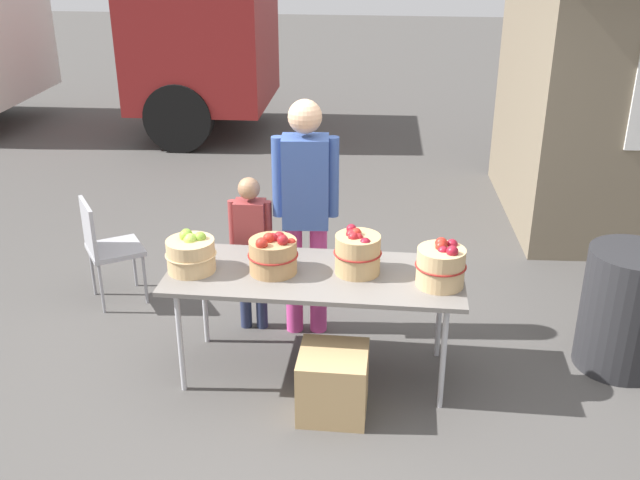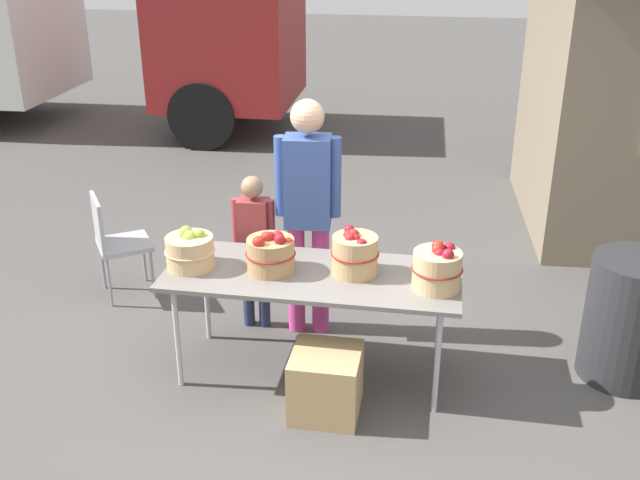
{
  "view_description": "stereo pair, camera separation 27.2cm",
  "coord_description": "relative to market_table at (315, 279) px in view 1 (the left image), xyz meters",
  "views": [
    {
      "loc": [
        0.5,
        -4.18,
        2.84
      ],
      "look_at": [
        0.0,
        0.3,
        0.85
      ],
      "focal_mm": 41.07,
      "sensor_mm": 36.0,
      "label": 1
    },
    {
      "loc": [
        0.77,
        -4.14,
        2.84
      ],
      "look_at": [
        0.0,
        0.3,
        0.85
      ],
      "focal_mm": 41.07,
      "sensor_mm": 36.0,
      "label": 2
    }
  ],
  "objects": [
    {
      "name": "ground_plane",
      "position": [
        0.0,
        0.0,
        -0.71
      ],
      "size": [
        40.0,
        40.0,
        0.0
      ],
      "primitive_type": "plane",
      "color": "#474442"
    },
    {
      "name": "market_table",
      "position": [
        0.0,
        0.0,
        0.0
      ],
      "size": [
        1.9,
        0.76,
        0.75
      ],
      "color": "slate",
      "rests_on": "ground"
    },
    {
      "name": "apple_basket_green_0",
      "position": [
        -0.79,
        -0.05,
        0.17
      ],
      "size": [
        0.33,
        0.33,
        0.27
      ],
      "color": "tan",
      "rests_on": "market_table"
    },
    {
      "name": "apple_basket_red_0",
      "position": [
        -0.26,
        -0.01,
        0.17
      ],
      "size": [
        0.33,
        0.33,
        0.28
      ],
      "color": "#A87F51",
      "rests_on": "market_table"
    },
    {
      "name": "apple_basket_red_1",
      "position": [
        0.27,
        0.04,
        0.18
      ],
      "size": [
        0.31,
        0.31,
        0.31
      ],
      "color": "tan",
      "rests_on": "market_table"
    },
    {
      "name": "apple_basket_red_2",
      "position": [
        0.79,
        -0.08,
        0.18
      ],
      "size": [
        0.32,
        0.32,
        0.3
      ],
      "color": "tan",
      "rests_on": "market_table"
    },
    {
      "name": "vendor_adult",
      "position": [
        -0.13,
        0.55,
        0.32
      ],
      "size": [
        0.46,
        0.26,
        1.75
      ],
      "rotation": [
        0.0,
        0.0,
        3.24
      ],
      "color": "#CC3F8C",
      "rests_on": "ground"
    },
    {
      "name": "child_customer",
      "position": [
        -0.53,
        0.55,
        -0.01
      ],
      "size": [
        0.31,
        0.16,
        1.19
      ],
      "rotation": [
        0.0,
        0.0,
        3.17
      ],
      "color": "#262D4C",
      "rests_on": "ground"
    },
    {
      "name": "folding_chair",
      "position": [
        -1.75,
        0.82,
        -0.2
      ],
      "size": [
        0.55,
        0.55,
        0.86
      ],
      "rotation": [
        0.0,
        0.0,
        2.16
      ],
      "color": "#99999E",
      "rests_on": "ground"
    },
    {
      "name": "trash_barrel",
      "position": [
        2.07,
        0.33,
        -0.28
      ],
      "size": [
        0.59,
        0.59,
        0.85
      ],
      "primitive_type": "cylinder",
      "color": "#262628",
      "rests_on": "ground"
    },
    {
      "name": "produce_crate",
      "position": [
        0.16,
        -0.42,
        -0.5
      ],
      "size": [
        0.42,
        0.42,
        0.42
      ],
      "primitive_type": "cube",
      "color": "tan",
      "rests_on": "ground"
    }
  ]
}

